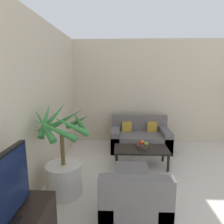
{
  "coord_description": "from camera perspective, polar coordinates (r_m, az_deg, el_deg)",
  "views": [
    {
      "loc": [
        -2.34,
        1.19,
        1.82
      ],
      "look_at": [
        -2.52,
        5.48,
        1.0
      ],
      "focal_mm": 32.0,
      "sensor_mm": 36.0,
      "label": 1
    }
  ],
  "objects": [
    {
      "name": "wall_back",
      "position": [
        5.85,
        26.03,
        5.13
      ],
      "size": [
        8.78,
        0.06,
        2.7
      ],
      "color": "beige",
      "rests_on": "ground_plane"
    },
    {
      "name": "wall_left",
      "position": [
        2.47,
        -28.89,
        -1.49
      ],
      "size": [
        0.06,
        8.11,
        2.7
      ],
      "color": "beige",
      "rests_on": "ground_plane"
    },
    {
      "name": "potted_palm",
      "position": [
        3.19,
        -13.7,
        -14.4
      ],
      "size": [
        0.87,
        0.87,
        1.44
      ],
      "color": "beige",
      "rests_on": "ground_plane"
    },
    {
      "name": "sofa_loveseat",
      "position": [
        5.0,
        7.97,
        -7.43
      ],
      "size": [
        1.41,
        0.85,
        0.78
      ],
      "color": "#605B5B",
      "rests_on": "ground_plane"
    },
    {
      "name": "coffee_table",
      "position": [
        4.09,
        8.32,
        -10.83
      ],
      "size": [
        1.07,
        0.56,
        0.36
      ],
      "color": "black",
      "rests_on": "ground_plane"
    },
    {
      "name": "fruit_bowl",
      "position": [
        4.13,
        8.76,
        -9.56
      ],
      "size": [
        0.25,
        0.25,
        0.06
      ],
      "color": "#42382D",
      "rests_on": "coffee_table"
    },
    {
      "name": "apple_red",
      "position": [
        4.09,
        8.22,
        -8.77
      ],
      "size": [
        0.07,
        0.07,
        0.07
      ],
      "color": "red",
      "rests_on": "fruit_bowl"
    },
    {
      "name": "apple_green",
      "position": [
        4.07,
        9.69,
        -8.85
      ],
      "size": [
        0.08,
        0.08,
        0.08
      ],
      "color": "olive",
      "rests_on": "fruit_bowl"
    },
    {
      "name": "orange_fruit",
      "position": [
        4.16,
        8.62,
        -8.41
      ],
      "size": [
        0.08,
        0.08,
        0.08
      ],
      "color": "orange",
      "rests_on": "fruit_bowl"
    },
    {
      "name": "armchair",
      "position": [
        2.63,
        6.11,
        -25.68
      ],
      "size": [
        0.76,
        0.78,
        0.8
      ],
      "color": "#605B5B",
      "rests_on": "ground_plane"
    },
    {
      "name": "ottoman",
      "position": [
        3.39,
        5.59,
        -18.32
      ],
      "size": [
        0.53,
        0.52,
        0.34
      ],
      "color": "#605B5B",
      "rests_on": "ground_plane"
    }
  ]
}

